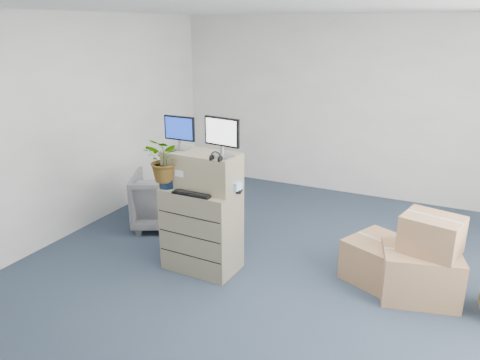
% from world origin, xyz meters
% --- Properties ---
extents(ground, '(7.00, 7.00, 0.00)m').
position_xyz_m(ground, '(0.00, 0.00, 0.00)').
color(ground, '#243141').
rests_on(ground, ground).
extents(wall_back, '(6.00, 0.02, 2.80)m').
position_xyz_m(wall_back, '(0.00, 3.51, 1.40)').
color(wall_back, silver).
rests_on(wall_back, ground).
extents(filing_cabinet_lower, '(0.83, 0.53, 0.94)m').
position_xyz_m(filing_cabinet_lower, '(-0.97, 0.28, 0.47)').
color(filing_cabinet_lower, tan).
rests_on(filing_cabinet_lower, ground).
extents(filing_cabinet_upper, '(0.82, 0.44, 0.40)m').
position_xyz_m(filing_cabinet_upper, '(-0.96, 0.32, 1.15)').
color(filing_cabinet_upper, tan).
rests_on(filing_cabinet_upper, filing_cabinet_lower).
extents(monitor_left, '(0.37, 0.14, 0.37)m').
position_xyz_m(monitor_left, '(-1.24, 0.34, 1.55)').
color(monitor_left, '#99999E').
rests_on(monitor_left, filing_cabinet_upper).
extents(monitor_right, '(0.41, 0.19, 0.41)m').
position_xyz_m(monitor_right, '(-0.69, 0.27, 1.58)').
color(monitor_right, '#99999E').
rests_on(monitor_right, filing_cabinet_upper).
extents(headphones, '(0.12, 0.02, 0.12)m').
position_xyz_m(headphones, '(-0.69, 0.13, 1.38)').
color(headphones, black).
rests_on(headphones, filing_cabinet_upper).
extents(keyboard, '(0.44, 0.19, 0.02)m').
position_xyz_m(keyboard, '(-0.96, 0.12, 0.96)').
color(keyboard, black).
rests_on(keyboard, filing_cabinet_lower).
extents(mouse, '(0.10, 0.08, 0.03)m').
position_xyz_m(mouse, '(-0.68, 0.14, 0.96)').
color(mouse, silver).
rests_on(mouse, filing_cabinet_lower).
extents(water_bottle, '(0.07, 0.07, 0.26)m').
position_xyz_m(water_bottle, '(-0.86, 0.33, 1.07)').
color(water_bottle, gray).
rests_on(water_bottle, filing_cabinet_lower).
extents(phone_dock, '(0.06, 0.05, 0.12)m').
position_xyz_m(phone_dock, '(-0.98, 0.33, 0.98)').
color(phone_dock, silver).
rests_on(phone_dock, filing_cabinet_lower).
extents(external_drive, '(0.18, 0.15, 0.05)m').
position_xyz_m(external_drive, '(-0.60, 0.37, 0.97)').
color(external_drive, black).
rests_on(external_drive, filing_cabinet_lower).
extents(tissue_box, '(0.24, 0.14, 0.08)m').
position_xyz_m(tissue_box, '(-0.62, 0.33, 1.03)').
color(tissue_box, '#44A2E7').
rests_on(tissue_box, external_drive).
extents(potted_plant, '(0.55, 0.58, 0.46)m').
position_xyz_m(potted_plant, '(-1.30, 0.14, 1.21)').
color(potted_plant, '#8CA283').
rests_on(potted_plant, filing_cabinet_lower).
extents(office_chair, '(1.06, 1.04, 0.83)m').
position_xyz_m(office_chair, '(-2.03, 1.09, 0.41)').
color(office_chair, '#5E5E63').
rests_on(office_chair, ground).
extents(cardboard_boxes, '(2.13, 0.95, 0.89)m').
position_xyz_m(cardboard_boxes, '(1.58, 0.74, 0.32)').
color(cardboard_boxes, '#A4784F').
rests_on(cardboard_boxes, ground).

